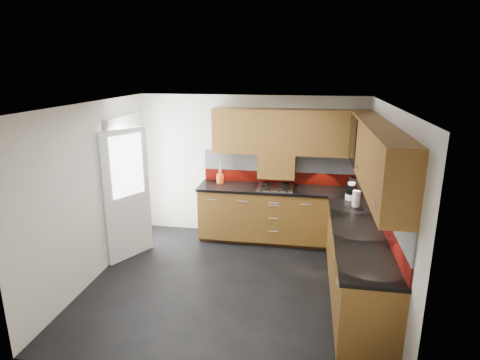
% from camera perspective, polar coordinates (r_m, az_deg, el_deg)
% --- Properties ---
extents(room, '(4.00, 3.80, 2.64)m').
position_cam_1_polar(room, '(5.04, -1.31, 0.37)').
color(room, black).
extents(base_cabinets, '(2.70, 3.20, 0.95)m').
position_cam_1_polar(base_cabinets, '(5.98, 10.27, -8.12)').
color(base_cabinets, brown).
rests_on(base_cabinets, room).
extents(countertop, '(2.72, 3.22, 0.04)m').
position_cam_1_polar(countertop, '(5.80, 10.37, -3.80)').
color(countertop, black).
rests_on(countertop, base_cabinets).
extents(backsplash, '(2.70, 3.20, 0.54)m').
position_cam_1_polar(backsplash, '(5.93, 12.65, -0.54)').
color(backsplash, maroon).
rests_on(backsplash, countertop).
extents(upper_cabinets, '(2.50, 3.20, 0.72)m').
position_cam_1_polar(upper_cabinets, '(5.64, 12.62, 5.21)').
color(upper_cabinets, brown).
rests_on(upper_cabinets, room).
extents(extractor_hood, '(0.60, 0.33, 0.40)m').
position_cam_1_polar(extractor_hood, '(6.60, 5.25, 2.08)').
color(extractor_hood, brown).
rests_on(extractor_hood, room).
extents(glass_cabinet, '(0.32, 0.80, 0.66)m').
position_cam_1_polar(glass_cabinet, '(5.96, 17.15, 5.70)').
color(glass_cabinet, black).
rests_on(glass_cabinet, room).
extents(back_door, '(0.42, 1.19, 2.04)m').
position_cam_1_polar(back_door, '(6.40, -15.81, -1.20)').
color(back_door, white).
rests_on(back_door, room).
extents(gas_hob, '(0.58, 0.51, 0.05)m').
position_cam_1_polar(gas_hob, '(6.53, 5.06, -1.04)').
color(gas_hob, silver).
rests_on(gas_hob, countertop).
extents(utensil_pot, '(0.12, 0.12, 0.42)m').
position_cam_1_polar(utensil_pot, '(6.79, -2.86, 0.37)').
color(utensil_pot, '#E45615').
rests_on(utensil_pot, countertop).
extents(toaster, '(0.27, 0.18, 0.19)m').
position_cam_1_polar(toaster, '(6.70, 16.34, -0.54)').
color(toaster, silver).
rests_on(toaster, countertop).
extents(food_processor, '(0.16, 0.16, 0.27)m').
position_cam_1_polar(food_processor, '(6.15, 15.50, -1.61)').
color(food_processor, white).
rests_on(food_processor, countertop).
extents(paper_towel, '(0.14, 0.14, 0.23)m').
position_cam_1_polar(paper_towel, '(5.86, 16.20, -2.58)').
color(paper_towel, white).
rests_on(paper_towel, countertop).
extents(orange_cloth, '(0.17, 0.16, 0.02)m').
position_cam_1_polar(orange_cloth, '(6.18, 15.59, -2.62)').
color(orange_cloth, '#D65617').
rests_on(orange_cloth, countertop).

